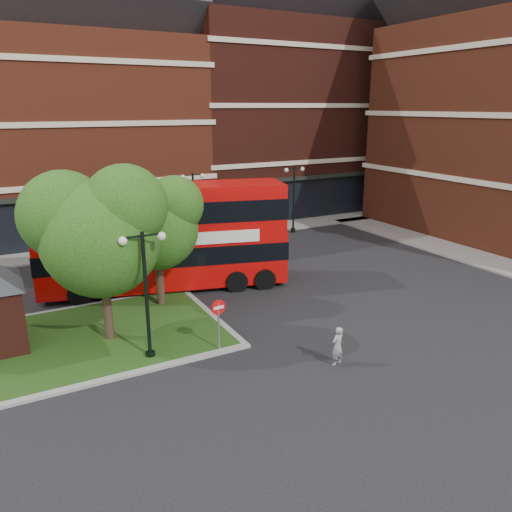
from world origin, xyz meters
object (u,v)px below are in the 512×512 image
bus (164,230)px  woman (337,346)px  car_silver (141,237)px  car_white (208,233)px

bus → woman: bus is taller
bus → car_silver: size_ratio=3.00×
bus → car_white: size_ratio=2.85×
woman → car_silver: bearing=-96.8°
bus → woman: 11.55m
bus → woman: (2.91, -10.92, -2.38)m
woman → car_white: woman is taller
bus → car_white: bus is taller
bus → car_silver: (1.02, 8.34, -2.41)m
woman → car_white: size_ratio=0.34×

